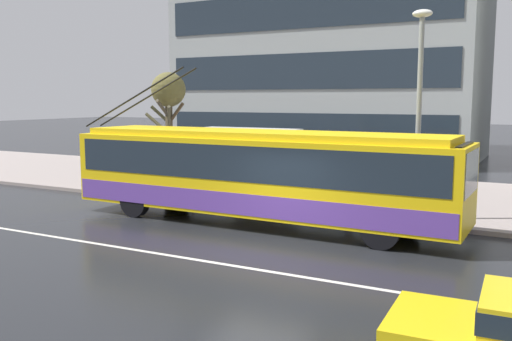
{
  "coord_description": "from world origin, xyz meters",
  "views": [
    {
      "loc": [
        6.39,
        -12.03,
        3.85
      ],
      "look_at": [
        -1.7,
        3.22,
        1.63
      ],
      "focal_mm": 39.02,
      "sensor_mm": 36.0,
      "label": 1
    }
  ],
  "objects": [
    {
      "name": "street_lamp",
      "position": [
        2.8,
        5.34,
        3.93
      ],
      "size": [
        0.6,
        0.32,
        6.37
      ],
      "color": "gray",
      "rests_on": "sidewalk_slab"
    },
    {
      "name": "bus_shelter",
      "position": [
        -3.7,
        6.3,
        2.12
      ],
      "size": [
        3.99,
        1.84,
        2.61
      ],
      "color": "gray",
      "rests_on": "sidewalk_slab"
    },
    {
      "name": "street_tree_bare",
      "position": [
        -8.44,
        7.77,
        4.01
      ],
      "size": [
        2.01,
        1.77,
        4.87
      ],
      "color": "brown",
      "rests_on": "sidewalk_slab"
    },
    {
      "name": "trolleybus",
      "position": [
        -1.53,
        3.02,
        1.59
      ],
      "size": [
        13.11,
        2.77,
        4.89
      ],
      "color": "yellow",
      "rests_on": "ground_plane"
    },
    {
      "name": "sidewalk_slab",
      "position": [
        0.0,
        9.62,
        0.07
      ],
      "size": [
        80.0,
        10.0,
        0.14
      ],
      "primitive_type": "cube",
      "color": "gray",
      "rests_on": "ground_plane"
    },
    {
      "name": "pedestrian_approaching_curb",
      "position": [
        -6.08,
        5.12,
        1.73
      ],
      "size": [
        1.31,
        1.31,
        2.03
      ],
      "color": "#51474B",
      "rests_on": "sidewalk_slab"
    },
    {
      "name": "ground_plane",
      "position": [
        0.0,
        0.0,
        0.0
      ],
      "size": [
        160.0,
        160.0,
        0.0
      ],
      "primitive_type": "plane",
      "color": "black"
    },
    {
      "name": "lane_centre_line",
      "position": [
        0.0,
        -1.2,
        0.0
      ],
      "size": [
        72.0,
        0.14,
        0.01
      ],
      "primitive_type": "cube",
      "color": "silver",
      "rests_on": "ground_plane"
    },
    {
      "name": "pedestrian_walking_past",
      "position": [
        -3.99,
        6.94,
        1.72
      ],
      "size": [
        1.37,
        1.37,
        1.96
      ],
      "color": "#454C4A",
      "rests_on": "sidewalk_slab"
    },
    {
      "name": "pedestrian_at_shelter",
      "position": [
        0.06,
        6.89,
        1.77
      ],
      "size": [
        1.52,
        1.52,
        1.99
      ],
      "color": "#564C4C",
      "rests_on": "sidewalk_slab"
    }
  ]
}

